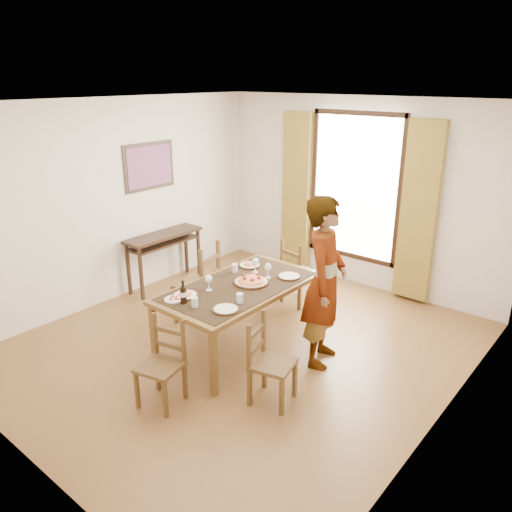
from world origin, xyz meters
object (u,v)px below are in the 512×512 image
Objects in this scene: console_table at (164,241)px; pasta_platter at (251,279)px; man at (325,282)px; dining_table at (239,290)px.

pasta_platter reaches higher than console_table.
man reaches higher than console_table.
dining_table is 1.02× the size of man.
pasta_platter is at bearing 84.51° from man.
console_table is 2.93m from man.
man is at bearing 20.90° from dining_table.
man is 0.86m from pasta_platter.
console_table is 3.00× the size of pasta_platter.
console_table is 2.14m from pasta_platter.
pasta_platter is (0.07, 0.13, 0.11)m from dining_table.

